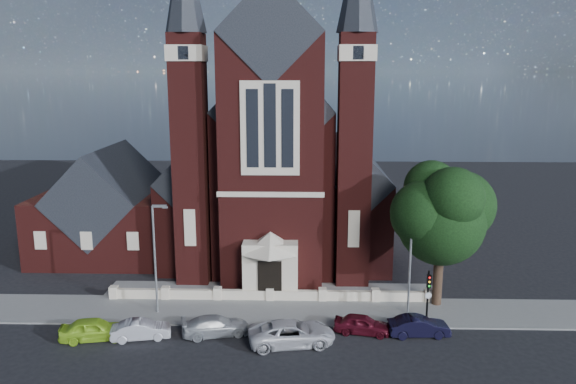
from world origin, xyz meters
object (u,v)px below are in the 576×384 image
Objects in this scene: street_tree at (444,216)px; street_lamp_left at (156,253)px; traffic_signal at (428,291)px; car_lime_van at (94,329)px; church at (279,161)px; car_white_suv at (292,333)px; parish_hall at (110,212)px; car_silver_a at (141,330)px; street_lamp_right at (412,255)px; car_navy at (419,326)px; car_silver_b at (216,326)px; car_dark_red at (362,324)px.

street_lamp_left is (-20.51, -1.71, -2.36)m from street_tree.
car_lime_van is at bearing -173.47° from traffic_signal.
car_white_suv is at bearing -85.60° from church.
street_tree reaches higher than parish_hall.
car_lime_van is 1.12× the size of car_silver_a.
parish_hall is at bearing 150.02° from traffic_signal.
street_lamp_right is 2.01× the size of car_navy.
street_lamp_right is 14.30m from car_silver_b.
car_lime_van is (-21.21, -4.11, -3.87)m from street_lamp_right.
street_tree is 1.92× the size of car_white_suv.
car_silver_b is at bearing 67.23° from car_white_suv.
street_lamp_right is at bearing -61.96° from church.
street_lamp_left is 15.17m from car_dark_red.
street_lamp_right is 2.12× the size of car_silver_a.
church is 23.94m from traffic_signal.
street_lamp_left is 18.75m from car_navy.
car_white_suv is (-10.80, -6.13, -6.19)m from street_tree.
street_lamp_left is 1.81× the size of car_silver_b.
street_tree is at bearing -87.67° from car_lime_van.
street_lamp_left and street_lamp_right have the same top height.
church is 4.31× the size of street_lamp_left.
car_silver_b is at bearing -162.64° from street_tree.
car_silver_b is at bearing 87.20° from car_navy.
traffic_signal is (0.91, -1.57, -2.02)m from street_lamp_right.
car_dark_red is at bearing -97.59° from car_silver_a.
car_dark_red is (4.68, 1.68, -0.13)m from car_white_suv.
traffic_signal reaches higher than car_navy.
car_lime_van is at bearing 81.30° from car_silver_a.
parish_hall is 31.27m from street_tree.
parish_hall reaches higher than car_white_suv.
street_lamp_right is at bearing -90.76° from car_silver_b.
street_lamp_left is at bearing 40.56° from car_silver_b.
car_lime_van reaches higher than car_dark_red.
street_tree is 17.78m from car_silver_b.
car_silver_b is at bearing -94.30° from car_silver_a.
street_lamp_right is at bearing -28.22° from parish_hall.
church is 20.84m from street_lamp_left.
car_lime_van is 0.95× the size of car_silver_b.
street_lamp_right is (18.00, 0.00, 0.00)m from street_lamp_left.
street_lamp_left is at bearing -14.67° from car_silver_a.
church is 9.15× the size of car_silver_a.
traffic_signal is at bearing -59.99° from street_lamp_right.
church is 21.76m from street_lamp_right.
car_silver_b is at bearing -173.30° from traffic_signal.
street_tree is 1.32× the size of street_lamp_left.
street_lamp_right is at bearing -90.49° from car_lime_van.
street_lamp_left is at bearing -59.98° from parish_hall.
parish_hall reaches higher than street_lamp_left.
car_navy is (-2.43, -4.72, -6.29)m from street_tree.
street_tree is 3.84m from street_lamp_right.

